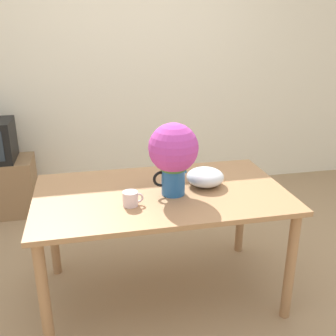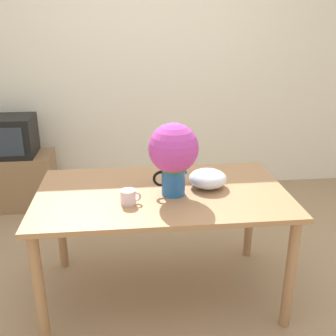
# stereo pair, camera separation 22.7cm
# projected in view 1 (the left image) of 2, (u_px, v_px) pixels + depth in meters

# --- Properties ---
(ground_plane) EXTENTS (12.00, 12.00, 0.00)m
(ground_plane) POSITION_uv_depth(u_px,v_px,m) (169.00, 297.00, 2.58)
(ground_plane) COLOR #9E7F5B
(wall_back) EXTENTS (8.00, 0.05, 2.60)m
(wall_back) POSITION_uv_depth(u_px,v_px,m) (128.00, 64.00, 3.85)
(wall_back) COLOR #EDE5CC
(wall_back) RESTS_ON ground_plane
(table) EXTENTS (1.51, 0.88, 0.74)m
(table) POSITION_uv_depth(u_px,v_px,m) (161.00, 205.00, 2.40)
(table) COLOR #A3754C
(table) RESTS_ON ground_plane
(flower_vase) EXTENTS (0.29, 0.29, 0.43)m
(flower_vase) POSITION_uv_depth(u_px,v_px,m) (173.00, 153.00, 2.25)
(flower_vase) COLOR #235B9E
(flower_vase) RESTS_ON table
(coffee_mug) EXTENTS (0.12, 0.09, 0.08)m
(coffee_mug) POSITION_uv_depth(u_px,v_px,m) (131.00, 199.00, 2.18)
(coffee_mug) COLOR silver
(coffee_mug) RESTS_ON table
(white_bowl) EXTENTS (0.23, 0.23, 0.11)m
(white_bowl) POSITION_uv_depth(u_px,v_px,m) (205.00, 177.00, 2.44)
(white_bowl) COLOR silver
(white_bowl) RESTS_ON table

